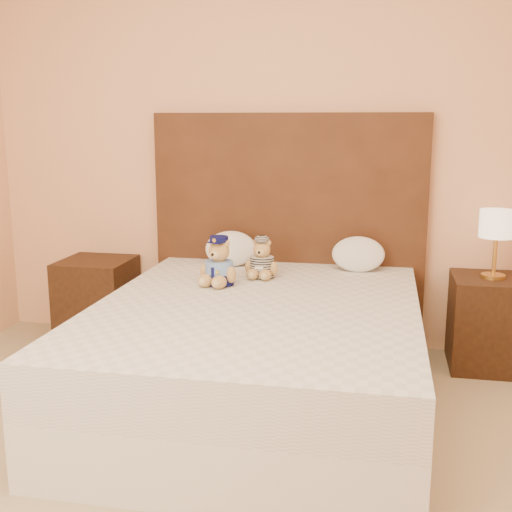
{
  "coord_description": "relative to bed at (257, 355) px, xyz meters",
  "views": [
    {
      "loc": [
        0.61,
        -1.85,
        1.45
      ],
      "look_at": [
        -0.06,
        1.45,
        0.74
      ],
      "focal_mm": 45.0,
      "sensor_mm": 36.0,
      "label": 1
    }
  ],
  "objects": [
    {
      "name": "nightstand_right",
      "position": [
        1.25,
        0.8,
        -0.0
      ],
      "size": [
        0.45,
        0.45,
        0.55
      ],
      "primitive_type": "cube",
      "color": "#341F10",
      "rests_on": "ground"
    },
    {
      "name": "pillow_right",
      "position": [
        0.46,
        0.83,
        0.39
      ],
      "size": [
        0.32,
        0.21,
        0.23
      ],
      "primitive_type": "ellipsoid",
      "color": "white",
      "rests_on": "bed"
    },
    {
      "name": "lamp",
      "position": [
        1.25,
        0.8,
        0.57
      ],
      "size": [
        0.2,
        0.2,
        0.4
      ],
      "color": "gold",
      "rests_on": "nightstand_right"
    },
    {
      "name": "bed",
      "position": [
        0.0,
        0.0,
        0.0
      ],
      "size": [
        1.6,
        2.0,
        0.55
      ],
      "color": "white",
      "rests_on": "ground"
    },
    {
      "name": "pillow_left",
      "position": [
        -0.34,
        0.83,
        0.39
      ],
      "size": [
        0.33,
        0.21,
        0.23
      ],
      "primitive_type": "ellipsoid",
      "color": "white",
      "rests_on": "bed"
    },
    {
      "name": "headboard",
      "position": [
        0.0,
        1.01,
        0.47
      ],
      "size": [
        1.75,
        0.08,
        1.5
      ],
      "primitive_type": "cube",
      "color": "#4B2916",
      "rests_on": "ground"
    },
    {
      "name": "teddy_prisoner",
      "position": [
        -0.08,
        0.54,
        0.39
      ],
      "size": [
        0.22,
        0.21,
        0.23
      ],
      "primitive_type": null,
      "rotation": [
        0.0,
        0.0,
        -0.06
      ],
      "color": "#AB8342",
      "rests_on": "bed"
    },
    {
      "name": "room_walls",
      "position": [
        0.0,
        -0.74,
        1.53
      ],
      "size": [
        4.04,
        4.52,
        2.72
      ],
      "color": "#F4B285",
      "rests_on": "ground"
    },
    {
      "name": "teddy_police",
      "position": [
        -0.28,
        0.32,
        0.41
      ],
      "size": [
        0.29,
        0.28,
        0.27
      ],
      "primitive_type": null,
      "rotation": [
        0.0,
        0.0,
        -0.28
      ],
      "color": "#AB8342",
      "rests_on": "bed"
    },
    {
      "name": "nightstand_left",
      "position": [
        -1.25,
        0.8,
        -0.0
      ],
      "size": [
        0.45,
        0.45,
        0.55
      ],
      "primitive_type": "cube",
      "color": "#341F10",
      "rests_on": "ground"
    }
  ]
}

